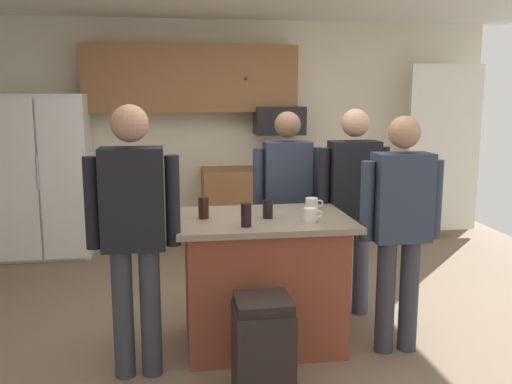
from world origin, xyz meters
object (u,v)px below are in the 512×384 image
object	(u,v)px
person_guest_by_door	(133,224)
mug_ceramic_white	(312,204)
refrigerator	(46,176)
person_guest_left	(401,219)
kitchen_island	(262,280)
person_elder_center	(353,199)
glass_pilsner	(268,209)
tumbler_amber	(246,215)
microwave_over_range	(279,121)
person_guest_right	(287,196)
glass_stout_tall	(204,208)
trash_bin	(263,348)
mug_blue_stoneware	(310,215)

from	to	relation	value
person_guest_by_door	mug_ceramic_white	bearing A→B (deg)	0.09
refrigerator	person_guest_left	world-z (taller)	refrigerator
kitchen_island	person_guest_by_door	xyz separation A→B (m)	(-0.85, -0.35, 0.52)
person_elder_center	glass_pilsner	size ratio (longest dim) A/B	12.86
tumbler_amber	mug_ceramic_white	size ratio (longest dim) A/B	1.14
microwave_over_range	person_guest_right	distance (m)	2.06
kitchen_island	tumbler_amber	size ratio (longest dim) A/B	7.90
glass_stout_tall	mug_ceramic_white	distance (m)	0.81
person_guest_left	glass_pilsner	bearing A→B (deg)	1.77
person_elder_center	glass_stout_tall	bearing A→B (deg)	-9.52
kitchen_island	person_guest_right	xyz separation A→B (m)	(0.33, 0.74, 0.46)
refrigerator	trash_bin	xyz separation A→B (m)	(1.85, -3.31, -0.58)
person_guest_by_door	glass_stout_tall	size ratio (longest dim) A/B	11.49
person_guest_by_door	tumbler_amber	bearing A→B (deg)	-15.06
person_elder_center	person_guest_right	size ratio (longest dim) A/B	1.02
person_elder_center	person_guest_right	xyz separation A→B (m)	(-0.47, 0.31, -0.02)
person_guest_left	trash_bin	world-z (taller)	person_guest_left
glass_stout_tall	tumbler_amber	bearing A→B (deg)	-47.22
microwave_over_range	person_elder_center	bearing A→B (deg)	-86.06
mug_blue_stoneware	mug_ceramic_white	xyz separation A→B (m)	(0.10, 0.35, 0.00)
person_guest_left	glass_stout_tall	distance (m)	1.34
person_elder_center	mug_blue_stoneware	bearing A→B (deg)	22.41
microwave_over_range	person_elder_center	size ratio (longest dim) A/B	0.34
microwave_over_range	kitchen_island	xyz separation A→B (m)	(-0.64, -2.71, -0.98)
microwave_over_range	mug_blue_stoneware	world-z (taller)	microwave_over_range
microwave_over_range	mug_blue_stoneware	distance (m)	2.96
refrigerator	person_elder_center	world-z (taller)	refrigerator
kitchen_island	person_guest_left	xyz separation A→B (m)	(0.90, -0.26, 0.47)
microwave_over_range	mug_ceramic_white	world-z (taller)	microwave_over_range
trash_bin	mug_blue_stoneware	bearing A→B (deg)	52.48
glass_stout_tall	trash_bin	world-z (taller)	glass_stout_tall
glass_stout_tall	mug_blue_stoneware	bearing A→B (deg)	-16.48
mug_blue_stoneware	glass_pilsner	bearing A→B (deg)	149.94
refrigerator	mug_blue_stoneware	world-z (taller)	refrigerator
person_guest_right	person_elder_center	bearing A→B (deg)	80.70
person_guest_by_door	kitchen_island	bearing A→B (deg)	0.00
person_guest_by_door	trash_bin	size ratio (longest dim) A/B	2.81
person_elder_center	mug_blue_stoneware	distance (m)	0.80
microwave_over_range	tumbler_amber	bearing A→B (deg)	-104.86
person_elder_center	mug_ceramic_white	size ratio (longest dim) A/B	12.39
microwave_over_range	person_guest_left	bearing A→B (deg)	-84.96
person_guest_by_door	person_guest_right	xyz separation A→B (m)	(1.18, 1.08, -0.06)
glass_stout_tall	person_guest_left	bearing A→B (deg)	-11.90
person_guest_right	tumbler_amber	bearing A→B (deg)	-1.64
person_guest_left	glass_pilsner	xyz separation A→B (m)	(-0.87, 0.22, 0.05)
person_guest_right	tumbler_amber	size ratio (longest dim) A/B	10.67
microwave_over_range	person_guest_left	world-z (taller)	person_guest_left
person_guest_by_door	tumbler_amber	size ratio (longest dim) A/B	11.23
person_guest_left	mug_blue_stoneware	xyz separation A→B (m)	(-0.61, 0.07, 0.04)
person_guest_by_door	person_guest_right	size ratio (longest dim) A/B	1.05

